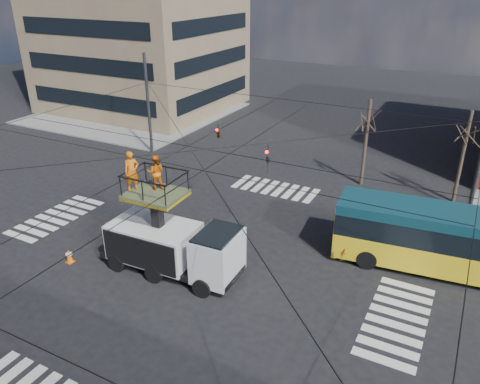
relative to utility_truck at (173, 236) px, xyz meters
name	(u,v)px	position (x,y,z in m)	size (l,w,h in m)	color
ground	(197,259)	(0.38, 1.37, -1.98)	(120.00, 120.00, 0.00)	black
sidewalk_nw	(136,113)	(-20.62, 22.37, -1.92)	(18.00, 18.00, 0.12)	slate
crosswalks	(197,259)	(0.38, 1.37, -1.97)	(22.40, 22.40, 0.02)	silver
overhead_network	(197,180)	(0.31, 1.78, 2.31)	(24.24, 24.24, 8.00)	#2D2D30
tree_a	(368,120)	(5.38, 14.87, 2.64)	(2.00, 2.00, 6.00)	#382B21
tree_b	(467,132)	(11.38, 14.87, 2.64)	(2.00, 2.00, 6.00)	#382B21
utility_truck	(173,236)	(0.00, 0.00, 0.00)	(7.08, 2.87, 6.01)	black
city_bus	(460,242)	(12.17, 6.21, -0.26)	(11.85, 3.76, 3.20)	yellow
traffic_cone	(69,256)	(-5.19, -1.82, -1.62)	(0.36, 0.36, 0.73)	orange
worker_ground	(110,240)	(-3.70, -0.41, -0.99)	(1.17, 0.49, 1.99)	orange
flagger	(343,242)	(6.93, 4.84, -0.96)	(1.33, 0.76, 2.05)	#FF6510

